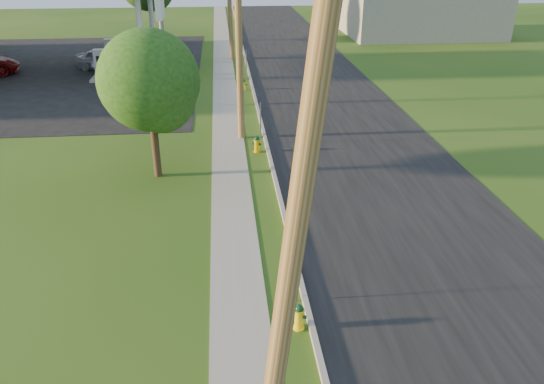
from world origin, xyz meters
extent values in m
cube|color=black|center=(4.50, 10.00, 0.01)|extent=(8.00, 120.00, 0.02)
cube|color=gray|center=(0.50, 10.00, 0.07)|extent=(0.15, 120.00, 0.15)
cube|color=gray|center=(-1.25, 10.00, 0.01)|extent=(1.50, 120.00, 0.03)
cube|color=black|center=(-16.00, 32.00, 0.01)|extent=(26.00, 28.00, 0.02)
cylinder|color=brown|center=(-0.60, -1.00, 4.75)|extent=(1.31, 0.32, 9.48)
cylinder|color=brown|center=(-0.60, 17.00, 4.90)|extent=(0.32, 0.32, 9.80)
cube|color=gray|center=(0.25, 4.20, 1.00)|extent=(0.05, 0.04, 2.00)
cube|color=gray|center=(0.25, 16.00, 1.00)|extent=(0.05, 0.04, 2.00)
cube|color=gray|center=(0.25, 28.20, 1.00)|extent=(0.05, 0.04, 2.00)
cylinder|color=silver|center=(-6.50, 28.70, 2.75)|extent=(0.36, 0.36, 5.50)
cylinder|color=silver|center=(-6.50, 35.30, 2.75)|extent=(0.36, 0.36, 5.50)
cube|color=gray|center=(-9.50, 30.00, 0.09)|extent=(1.20, 3.20, 0.18)
cube|color=#9EA0A3|center=(-9.50, 30.00, 1.05)|extent=(0.90, 0.50, 1.70)
cube|color=#075F71|center=(-9.50, 30.00, 1.05)|extent=(0.94, 0.40, 1.50)
cube|color=black|center=(-9.50, 29.73, 1.30)|extent=(0.50, 0.02, 0.40)
cube|color=gray|center=(-9.50, 34.00, 0.09)|extent=(1.20, 3.20, 0.18)
cube|color=#9EA0A3|center=(-9.50, 34.00, 1.05)|extent=(0.90, 0.50, 1.70)
cube|color=#075F71|center=(-9.50, 34.00, 1.05)|extent=(0.94, 0.40, 1.50)
cube|color=black|center=(-9.50, 33.73, 1.30)|extent=(0.50, 0.02, 0.40)
cylinder|color=gray|center=(-4.50, 22.50, 2.50)|extent=(0.24, 0.24, 5.00)
cube|color=gray|center=(18.00, 45.00, 2.00)|extent=(14.00, 10.00, 4.00)
cylinder|color=#352613|center=(-4.15, 12.85, 1.49)|extent=(0.30, 0.30, 2.99)
sphere|color=#1B4410|center=(-4.15, 12.85, 3.89)|extent=(3.83, 3.83, 3.83)
sphere|color=#1B4410|center=(-3.75, 12.55, 3.29)|extent=(2.63, 2.63, 2.63)
cylinder|color=#352613|center=(-7.50, 43.30, 2.05)|extent=(0.30, 0.30, 4.10)
cylinder|color=yellow|center=(0.19, 3.11, 0.03)|extent=(0.28, 0.28, 0.06)
cylinder|color=yellow|center=(0.19, 3.11, 0.30)|extent=(0.22, 0.22, 0.59)
cylinder|color=yellow|center=(0.19, 3.11, 0.56)|extent=(0.28, 0.28, 0.04)
sphere|color=#0D3618|center=(0.19, 3.11, 0.59)|extent=(0.23, 0.23, 0.23)
cylinder|color=#0D3618|center=(0.19, 3.11, 0.71)|extent=(0.05, 0.05, 0.06)
cylinder|color=#0D3618|center=(0.14, 2.98, 0.38)|extent=(0.14, 0.15, 0.11)
cylinder|color=#0D3618|center=(0.06, 3.15, 0.38)|extent=(0.12, 0.12, 0.09)
cylinder|color=#0D3618|center=(0.32, 3.06, 0.38)|extent=(0.12, 0.12, 0.09)
cylinder|color=#DFAB00|center=(0.00, 15.06, 0.03)|extent=(0.29, 0.29, 0.06)
cylinder|color=#DFAB00|center=(0.00, 15.06, 0.31)|extent=(0.22, 0.22, 0.61)
cylinder|color=#DFAB00|center=(0.00, 15.06, 0.57)|extent=(0.29, 0.29, 0.04)
sphere|color=#0A311D|center=(0.00, 15.06, 0.61)|extent=(0.24, 0.24, 0.24)
cylinder|color=#0A311D|center=(0.00, 15.06, 0.74)|extent=(0.05, 0.05, 0.06)
cylinder|color=#0A311D|center=(-0.06, 14.93, 0.39)|extent=(0.15, 0.16, 0.11)
cylinder|color=#0A311D|center=(-0.13, 15.12, 0.39)|extent=(0.13, 0.13, 0.09)
cylinder|color=#0A311D|center=(0.13, 15.00, 0.39)|extent=(0.13, 0.13, 0.09)
cylinder|color=yellow|center=(-0.04, 25.75, 0.03)|extent=(0.25, 0.25, 0.05)
cylinder|color=yellow|center=(-0.04, 25.75, 0.27)|extent=(0.20, 0.20, 0.53)
cylinder|color=yellow|center=(-0.04, 25.75, 0.50)|extent=(0.25, 0.25, 0.04)
sphere|color=#0A3318|center=(-0.04, 25.75, 0.53)|extent=(0.20, 0.20, 0.20)
cylinder|color=#0A3318|center=(-0.04, 25.75, 0.64)|extent=(0.04, 0.04, 0.05)
cylinder|color=#0A3318|center=(-0.02, 25.63, 0.34)|extent=(0.11, 0.12, 0.10)
cylinder|color=#0A3318|center=(-0.16, 25.73, 0.34)|extent=(0.10, 0.09, 0.08)
cylinder|color=#0A3318|center=(0.08, 25.77, 0.34)|extent=(0.10, 0.09, 0.08)
imported|color=#B6B9BE|center=(-9.71, 32.24, 0.74)|extent=(4.70, 3.21, 1.48)
camera|label=1|loc=(-1.46, -7.09, 8.73)|focal=35.00mm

